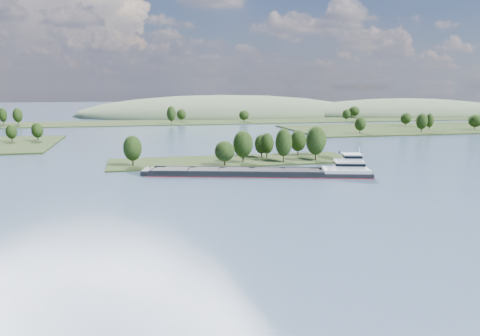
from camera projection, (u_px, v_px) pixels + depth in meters
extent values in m
plane|color=#3A5064|center=(276.00, 193.00, 135.00)|extent=(1800.00, 1800.00, 0.00)
cube|color=#202F15|center=(233.00, 161.00, 192.61)|extent=(100.00, 30.00, 1.20)
cylinder|color=black|center=(283.00, 156.00, 187.97)|extent=(0.50, 0.50, 4.39)
ellipsoid|color=black|center=(284.00, 142.00, 187.02)|extent=(6.77, 6.77, 11.30)
cylinder|color=black|center=(244.00, 152.00, 205.55)|extent=(0.50, 0.50, 3.18)
ellipsoid|color=black|center=(244.00, 143.00, 204.86)|extent=(7.91, 7.91, 8.18)
cylinder|color=black|center=(243.00, 157.00, 186.18)|extent=(0.50, 0.50, 4.19)
ellipsoid|color=black|center=(243.00, 144.00, 185.27)|extent=(8.00, 8.00, 10.78)
cylinder|color=black|center=(262.00, 153.00, 199.98)|extent=(0.50, 0.50, 3.23)
ellipsoid|color=black|center=(262.00, 144.00, 199.28)|extent=(6.11, 6.11, 8.30)
cylinder|color=black|center=(225.00, 161.00, 179.26)|extent=(0.50, 0.50, 3.12)
ellipsoid|color=black|center=(225.00, 151.00, 178.59)|extent=(7.79, 7.79, 8.01)
cylinder|color=black|center=(133.00, 161.00, 178.53)|extent=(0.50, 0.50, 3.81)
ellipsoid|color=black|center=(132.00, 148.00, 177.71)|extent=(7.05, 7.05, 9.79)
cylinder|color=black|center=(267.00, 154.00, 198.52)|extent=(0.50, 0.50, 3.48)
ellipsoid|color=black|center=(267.00, 143.00, 197.76)|extent=(5.78, 5.78, 8.94)
cylinder|color=black|center=(318.00, 151.00, 206.43)|extent=(0.50, 0.50, 3.77)
ellipsoid|color=black|center=(319.00, 140.00, 205.62)|extent=(6.78, 6.78, 9.70)
cylinder|color=black|center=(315.00, 155.00, 191.37)|extent=(0.50, 0.50, 4.62)
ellipsoid|color=black|center=(316.00, 140.00, 190.37)|extent=(8.04, 8.04, 11.89)
cylinder|color=black|center=(298.00, 151.00, 205.11)|extent=(0.50, 0.50, 3.71)
ellipsoid|color=black|center=(298.00, 141.00, 204.31)|extent=(7.20, 7.20, 9.53)
cylinder|color=black|center=(38.00, 138.00, 259.73)|extent=(0.50, 0.50, 3.31)
ellipsoid|color=black|center=(37.00, 130.00, 259.01)|extent=(6.47, 6.47, 8.51)
cylinder|color=black|center=(12.00, 139.00, 255.88)|extent=(0.50, 0.50, 3.07)
ellipsoid|color=black|center=(11.00, 132.00, 255.22)|extent=(5.93, 5.93, 7.89)
cylinder|color=black|center=(360.00, 131.00, 301.08)|extent=(0.50, 0.50, 3.53)
ellipsoid|color=black|center=(360.00, 124.00, 300.31)|extent=(7.15, 7.15, 9.08)
cylinder|color=black|center=(475.00, 127.00, 328.82)|extent=(0.50, 0.50, 3.50)
ellipsoid|color=black|center=(475.00, 121.00, 328.06)|extent=(9.41, 9.41, 9.00)
cylinder|color=black|center=(421.00, 129.00, 308.87)|extent=(0.50, 0.50, 4.12)
ellipsoid|color=black|center=(422.00, 121.00, 307.98)|extent=(7.61, 7.61, 10.61)
cylinder|color=black|center=(429.00, 128.00, 322.82)|extent=(0.50, 0.50, 3.82)
ellipsoid|color=black|center=(430.00, 120.00, 321.99)|extent=(5.33, 5.33, 9.83)
cylinder|color=black|center=(406.00, 124.00, 358.60)|extent=(0.50, 0.50, 3.31)
ellipsoid|color=black|center=(406.00, 118.00, 357.88)|extent=(8.13, 8.13, 8.51)
cube|color=#202F15|center=(179.00, 123.00, 403.83)|extent=(900.00, 60.00, 1.20)
cylinder|color=black|center=(4.00, 122.00, 371.82)|extent=(0.50, 0.50, 4.45)
ellipsoid|color=black|center=(3.00, 115.00, 370.86)|extent=(6.19, 6.19, 11.44)
cylinder|color=black|center=(346.00, 119.00, 416.23)|extent=(0.50, 0.50, 3.38)
ellipsoid|color=black|center=(346.00, 114.00, 415.50)|extent=(7.25, 7.25, 8.70)
cylinder|color=black|center=(182.00, 120.00, 407.69)|extent=(0.50, 0.50, 3.58)
ellipsoid|color=black|center=(181.00, 114.00, 406.91)|extent=(8.11, 8.11, 9.21)
cylinder|color=black|center=(354.00, 116.00, 455.71)|extent=(0.50, 0.50, 3.76)
ellipsoid|color=black|center=(354.00, 111.00, 454.89)|extent=(10.68, 10.68, 9.67)
cylinder|color=black|center=(18.00, 122.00, 369.06)|extent=(0.50, 0.50, 4.44)
ellipsoid|color=black|center=(18.00, 115.00, 368.10)|extent=(7.47, 7.47, 11.41)
cylinder|color=black|center=(244.00, 120.00, 404.46)|extent=(0.50, 0.50, 3.29)
ellipsoid|color=black|center=(244.00, 115.00, 403.75)|extent=(8.71, 8.71, 8.45)
cylinder|color=black|center=(171.00, 121.00, 382.14)|extent=(0.50, 0.50, 4.76)
ellipsoid|color=black|center=(171.00, 114.00, 381.11)|extent=(7.42, 7.42, 12.23)
ellipsoid|color=#495C3F|center=(403.00, 114.00, 528.67)|extent=(260.00, 140.00, 36.00)
ellipsoid|color=#495C3F|center=(225.00, 115.00, 513.14)|extent=(320.00, 160.00, 44.00)
cube|color=black|center=(259.00, 174.00, 162.22)|extent=(76.80, 30.59, 2.12)
cube|color=maroon|center=(259.00, 175.00, 162.29)|extent=(77.04, 30.83, 0.24)
cube|color=black|center=(237.00, 168.00, 167.04)|extent=(57.56, 16.90, 0.77)
cube|color=black|center=(236.00, 172.00, 157.74)|extent=(57.56, 16.90, 0.77)
cube|color=black|center=(237.00, 170.00, 162.41)|extent=(58.00, 24.33, 0.29)
cube|color=black|center=(176.00, 169.00, 163.48)|extent=(10.53, 10.00, 0.34)
cube|color=black|center=(206.00, 169.00, 162.92)|extent=(10.53, 10.00, 0.34)
cube|color=black|center=(237.00, 169.00, 162.36)|extent=(10.53, 10.00, 0.34)
cube|color=black|center=(267.00, 170.00, 161.81)|extent=(10.53, 10.00, 0.34)
cube|color=black|center=(298.00, 170.00, 161.25)|extent=(10.53, 10.00, 0.34)
cube|color=black|center=(148.00, 172.00, 164.19)|extent=(5.18, 9.14, 1.93)
cylinder|color=black|center=(150.00, 168.00, 163.91)|extent=(0.29, 0.29, 2.12)
cube|color=white|center=(346.00, 170.00, 160.37)|extent=(17.39, 13.16, 1.16)
cube|color=white|center=(349.00, 165.00, 159.99)|extent=(11.40, 10.08, 2.89)
cube|color=black|center=(349.00, 163.00, 159.93)|extent=(11.64, 10.32, 0.87)
cube|color=white|center=(352.00, 157.00, 159.52)|extent=(7.16, 7.16, 2.12)
cube|color=black|center=(352.00, 156.00, 159.45)|extent=(7.40, 7.40, 0.77)
cube|color=white|center=(352.00, 154.00, 159.32)|extent=(7.64, 7.64, 0.19)
cylinder|color=white|center=(359.00, 151.00, 158.99)|extent=(0.24, 0.24, 2.51)
cylinder|color=black|center=(339.00, 152.00, 162.33)|extent=(0.60, 0.60, 1.16)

